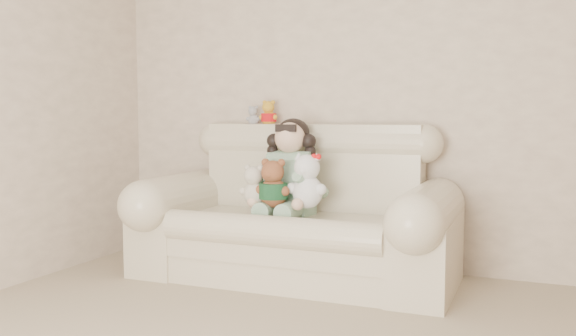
{
  "coord_description": "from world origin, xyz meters",
  "views": [
    {
      "loc": [
        0.84,
        -1.74,
        1.09
      ],
      "look_at": [
        -0.65,
        1.9,
        0.75
      ],
      "focal_mm": 38.16,
      "sensor_mm": 36.0,
      "label": 1
    }
  ],
  "objects_px": {
    "sofa": "(294,202)",
    "brown_teddy": "(273,179)",
    "white_cat": "(307,175)",
    "seated_child": "(290,165)",
    "cream_teddy": "(254,181)"
  },
  "relations": [
    {
      "from": "sofa",
      "to": "brown_teddy",
      "type": "bearing_deg",
      "value": -115.6
    },
    {
      "from": "white_cat",
      "to": "seated_child",
      "type": "bearing_deg",
      "value": 151.58
    },
    {
      "from": "seated_child",
      "to": "cream_teddy",
      "type": "relative_size",
      "value": 2.09
    },
    {
      "from": "seated_child",
      "to": "brown_teddy",
      "type": "bearing_deg",
      "value": -87.84
    },
    {
      "from": "white_cat",
      "to": "cream_teddy",
      "type": "relative_size",
      "value": 1.31
    },
    {
      "from": "seated_child",
      "to": "white_cat",
      "type": "relative_size",
      "value": 1.59
    },
    {
      "from": "sofa",
      "to": "cream_teddy",
      "type": "bearing_deg",
      "value": -145.81
    },
    {
      "from": "seated_child",
      "to": "brown_teddy",
      "type": "height_order",
      "value": "seated_child"
    },
    {
      "from": "white_cat",
      "to": "sofa",
      "type": "bearing_deg",
      "value": 158.42
    },
    {
      "from": "cream_teddy",
      "to": "seated_child",
      "type": "bearing_deg",
      "value": 75.32
    },
    {
      "from": "brown_teddy",
      "to": "cream_teddy",
      "type": "xyz_separation_m",
      "value": [
        -0.14,
        0.01,
        -0.03
      ]
    },
    {
      "from": "brown_teddy",
      "to": "cream_teddy",
      "type": "relative_size",
      "value": 1.16
    },
    {
      "from": "brown_teddy",
      "to": "white_cat",
      "type": "relative_size",
      "value": 0.88
    },
    {
      "from": "seated_child",
      "to": "sofa",
      "type": "bearing_deg",
      "value": -47.88
    },
    {
      "from": "cream_teddy",
      "to": "white_cat",
      "type": "bearing_deg",
      "value": 28.89
    }
  ]
}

